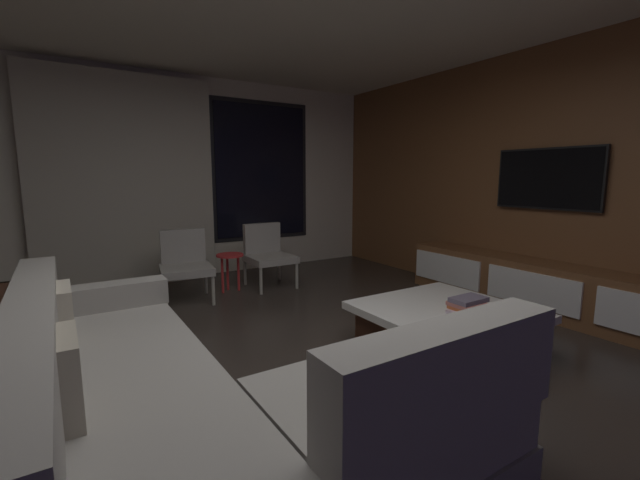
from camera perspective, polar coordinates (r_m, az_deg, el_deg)
floor at (r=2.79m, az=-0.92°, el=-20.58°), size 9.20×9.20×0.00m
back_wall_with_window at (r=5.82m, az=-20.63°, el=7.94°), size 6.60×0.30×2.70m
media_wall at (r=4.80m, az=32.22°, el=7.19°), size 0.12×7.80×2.70m
sectional_couch at (r=2.22m, az=-17.95°, el=-20.72°), size 1.98×2.50×0.82m
coffee_table at (r=3.44m, az=16.91°, el=-11.73°), size 1.16×1.16×0.36m
book_stack_on_coffee_table at (r=3.30m, az=19.79°, el=-8.54°), size 0.30×0.22×0.12m
accent_chair_near_window at (r=5.24m, az=-7.32°, el=-1.61°), size 0.55×0.57×0.78m
accent_chair_by_curtain at (r=4.83m, az=-18.17°, el=-2.86°), size 0.61×0.63×0.78m
side_stool at (r=5.03m, az=-12.39°, el=-2.86°), size 0.32×0.32×0.46m
media_console at (r=4.70m, az=29.03°, el=-6.11°), size 0.46×3.10×0.52m
mounted_tv at (r=4.82m, az=28.97°, el=7.44°), size 0.05×1.08×0.62m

